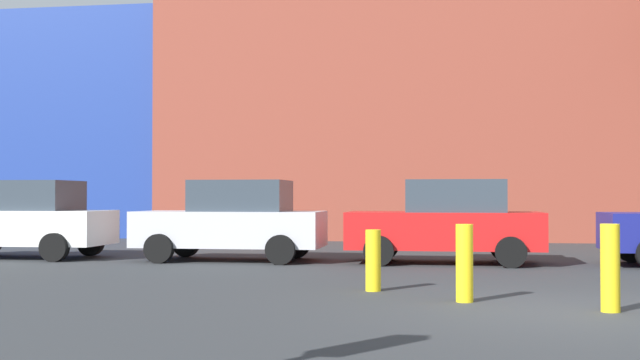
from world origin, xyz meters
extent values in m
plane|color=#2D3033|center=(0.00, 0.00, 0.00)|extent=(200.00, 200.00, 0.00)
cube|color=brown|center=(1.14, 20.93, 4.26)|extent=(25.08, 11.21, 8.52)
cube|color=navy|center=(-15.58, 20.93, 4.14)|extent=(8.35, 10.09, 8.27)
cube|color=white|center=(-11.63, 7.14, 0.73)|extent=(4.28, 1.83, 0.81)
cube|color=#333D47|center=(-11.37, 7.14, 1.50)|extent=(2.14, 1.63, 0.71)
cylinder|color=black|center=(-10.25, 6.21, 0.33)|extent=(0.65, 0.22, 0.65)
cylinder|color=black|center=(-10.25, 8.08, 0.33)|extent=(0.65, 0.22, 0.65)
cube|color=silver|center=(-6.41, 7.14, 0.73)|extent=(4.26, 1.83, 0.81)
cube|color=#333D47|center=(-6.16, 7.14, 1.49)|extent=(2.13, 1.62, 0.71)
cylinder|color=black|center=(-7.78, 6.21, 0.32)|extent=(0.65, 0.22, 0.65)
cylinder|color=black|center=(-7.78, 8.08, 0.32)|extent=(0.65, 0.22, 0.65)
cylinder|color=black|center=(-5.04, 6.21, 0.32)|extent=(0.65, 0.22, 0.65)
cylinder|color=black|center=(-5.04, 8.08, 0.32)|extent=(0.65, 0.22, 0.65)
cube|color=red|center=(-1.55, 7.14, 0.73)|extent=(4.25, 1.82, 0.81)
cube|color=#333D47|center=(-1.30, 7.14, 1.49)|extent=(2.12, 1.62, 0.71)
cylinder|color=black|center=(-2.92, 6.21, 0.32)|extent=(0.65, 0.22, 0.65)
cylinder|color=black|center=(-2.92, 8.07, 0.32)|extent=(0.65, 0.22, 0.65)
cylinder|color=black|center=(-0.19, 6.21, 0.32)|extent=(0.65, 0.22, 0.65)
cylinder|color=black|center=(-0.19, 8.07, 0.32)|extent=(0.65, 0.22, 0.65)
cylinder|color=black|center=(2.59, 8.07, 0.32)|extent=(0.64, 0.22, 0.64)
cylinder|color=yellow|center=(-1.28, 0.69, 0.54)|extent=(0.24, 0.24, 1.09)
cylinder|color=yellow|center=(0.54, 0.01, 0.56)|extent=(0.24, 0.24, 1.12)
cylinder|color=yellow|center=(-2.65, 1.78, 0.48)|extent=(0.24, 0.24, 0.96)
camera|label=1|loc=(-1.58, -10.58, 1.47)|focal=44.54mm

